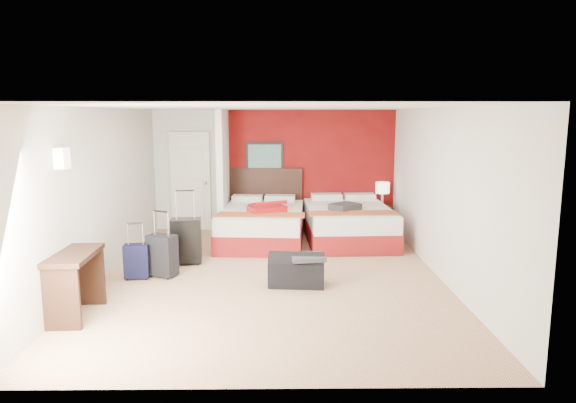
{
  "coord_description": "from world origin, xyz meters",
  "views": [
    {
      "loc": [
        0.17,
        -7.47,
        2.39
      ],
      "look_at": [
        0.26,
        0.8,
        1.0
      ],
      "focal_mm": 32.14,
      "sensor_mm": 36.0,
      "label": 1
    }
  ],
  "objects_px": {
    "red_suitcase_open": "(267,207)",
    "suitcase_black": "(186,242)",
    "bed_right": "(348,224)",
    "nightstand": "(382,220)",
    "duffel_bag": "(297,272)",
    "desk": "(75,285)",
    "suitcase_charcoal": "(162,257)",
    "suitcase_navy": "(137,263)",
    "table_lamp": "(382,195)",
    "bed_left": "(262,226)"
  },
  "relations": [
    {
      "from": "duffel_bag",
      "to": "desk",
      "type": "bearing_deg",
      "value": -152.02
    },
    {
      "from": "red_suitcase_open",
      "to": "suitcase_black",
      "type": "xyz_separation_m",
      "value": [
        -1.27,
        -1.31,
        -0.35
      ]
    },
    {
      "from": "nightstand",
      "to": "suitcase_black",
      "type": "bearing_deg",
      "value": -149.26
    },
    {
      "from": "table_lamp",
      "to": "suitcase_black",
      "type": "relative_size",
      "value": 0.7
    },
    {
      "from": "bed_right",
      "to": "suitcase_charcoal",
      "type": "bearing_deg",
      "value": -147.06
    },
    {
      "from": "bed_left",
      "to": "nightstand",
      "type": "distance_m",
      "value": 2.53
    },
    {
      "from": "suitcase_charcoal",
      "to": "nightstand",
      "type": "bearing_deg",
      "value": 60.9
    },
    {
      "from": "nightstand",
      "to": "suitcase_navy",
      "type": "relative_size",
      "value": 1.12
    },
    {
      "from": "red_suitcase_open",
      "to": "suitcase_black",
      "type": "height_order",
      "value": "red_suitcase_open"
    },
    {
      "from": "bed_left",
      "to": "suitcase_black",
      "type": "xyz_separation_m",
      "value": [
        -1.17,
        -1.41,
        0.03
      ]
    },
    {
      "from": "table_lamp",
      "to": "suitcase_charcoal",
      "type": "bearing_deg",
      "value": -143.3
    },
    {
      "from": "nightstand",
      "to": "bed_left",
      "type": "bearing_deg",
      "value": -162.87
    },
    {
      "from": "bed_left",
      "to": "red_suitcase_open",
      "type": "relative_size",
      "value": 2.46
    },
    {
      "from": "bed_right",
      "to": "nightstand",
      "type": "relative_size",
      "value": 4.04
    },
    {
      "from": "nightstand",
      "to": "suitcase_charcoal",
      "type": "height_order",
      "value": "suitcase_charcoal"
    },
    {
      "from": "bed_right",
      "to": "suitcase_navy",
      "type": "xyz_separation_m",
      "value": [
        -3.4,
        -2.27,
        -0.09
      ]
    },
    {
      "from": "suitcase_charcoal",
      "to": "bed_left",
      "type": "bearing_deg",
      "value": 80.15
    },
    {
      "from": "desk",
      "to": "suitcase_charcoal",
      "type": "bearing_deg",
      "value": 63.64
    },
    {
      "from": "suitcase_navy",
      "to": "desk",
      "type": "bearing_deg",
      "value": -109.47
    },
    {
      "from": "bed_right",
      "to": "red_suitcase_open",
      "type": "xyz_separation_m",
      "value": [
        -1.54,
        -0.18,
        0.37
      ]
    },
    {
      "from": "suitcase_charcoal",
      "to": "suitcase_navy",
      "type": "bearing_deg",
      "value": -139.32
    },
    {
      "from": "nightstand",
      "to": "bed_right",
      "type": "bearing_deg",
      "value": -139.0
    },
    {
      "from": "red_suitcase_open",
      "to": "suitcase_charcoal",
      "type": "xyz_separation_m",
      "value": [
        -1.51,
        -1.98,
        -0.4
      ]
    },
    {
      "from": "red_suitcase_open",
      "to": "suitcase_navy",
      "type": "height_order",
      "value": "red_suitcase_open"
    },
    {
      "from": "bed_left",
      "to": "duffel_bag",
      "type": "height_order",
      "value": "bed_left"
    },
    {
      "from": "bed_right",
      "to": "desk",
      "type": "distance_m",
      "value": 5.26
    },
    {
      "from": "nightstand",
      "to": "suitcase_charcoal",
      "type": "bearing_deg",
      "value": -143.76
    },
    {
      "from": "nightstand",
      "to": "duffel_bag",
      "type": "relative_size",
      "value": 0.7
    },
    {
      "from": "bed_right",
      "to": "duffel_bag",
      "type": "relative_size",
      "value": 2.84
    },
    {
      "from": "duffel_bag",
      "to": "desk",
      "type": "distance_m",
      "value": 2.91
    },
    {
      "from": "bed_left",
      "to": "bed_right",
      "type": "bearing_deg",
      "value": 6.58
    },
    {
      "from": "suitcase_black",
      "to": "suitcase_charcoal",
      "type": "xyz_separation_m",
      "value": [
        -0.23,
        -0.68,
        -0.06
      ]
    },
    {
      "from": "nightstand",
      "to": "table_lamp",
      "type": "relative_size",
      "value": 1.1
    },
    {
      "from": "table_lamp",
      "to": "suitcase_charcoal",
      "type": "height_order",
      "value": "table_lamp"
    },
    {
      "from": "suitcase_navy",
      "to": "bed_left",
      "type": "bearing_deg",
      "value": 44.55
    },
    {
      "from": "table_lamp",
      "to": "suitcase_navy",
      "type": "relative_size",
      "value": 1.02
    },
    {
      "from": "red_suitcase_open",
      "to": "desk",
      "type": "bearing_deg",
      "value": -146.01
    },
    {
      "from": "duffel_bag",
      "to": "suitcase_charcoal",
      "type": "bearing_deg",
      "value": 173.26
    },
    {
      "from": "suitcase_navy",
      "to": "red_suitcase_open",
      "type": "bearing_deg",
      "value": 41.67
    },
    {
      "from": "red_suitcase_open",
      "to": "table_lamp",
      "type": "xyz_separation_m",
      "value": [
        2.31,
        0.87,
        0.09
      ]
    },
    {
      "from": "duffel_bag",
      "to": "desk",
      "type": "xyz_separation_m",
      "value": [
        -2.68,
        -1.13,
        0.2
      ]
    },
    {
      "from": "bed_right",
      "to": "duffel_bag",
      "type": "bearing_deg",
      "value": -114.63
    },
    {
      "from": "nightstand",
      "to": "table_lamp",
      "type": "height_order",
      "value": "table_lamp"
    },
    {
      "from": "bed_right",
      "to": "suitcase_black",
      "type": "height_order",
      "value": "suitcase_black"
    },
    {
      "from": "suitcase_black",
      "to": "suitcase_charcoal",
      "type": "height_order",
      "value": "suitcase_black"
    },
    {
      "from": "desk",
      "to": "nightstand",
      "type": "bearing_deg",
      "value": 41.84
    },
    {
      "from": "red_suitcase_open",
      "to": "nightstand",
      "type": "height_order",
      "value": "red_suitcase_open"
    },
    {
      "from": "bed_right",
      "to": "nightstand",
      "type": "bearing_deg",
      "value": 39.02
    },
    {
      "from": "suitcase_charcoal",
      "to": "table_lamp",
      "type": "bearing_deg",
      "value": 60.9
    },
    {
      "from": "suitcase_black",
      "to": "suitcase_navy",
      "type": "distance_m",
      "value": 0.98
    }
  ]
}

